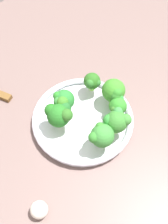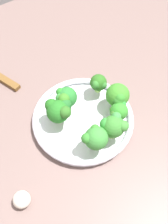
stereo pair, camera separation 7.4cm
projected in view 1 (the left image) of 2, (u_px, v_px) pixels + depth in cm
name	position (u px, v px, depth cm)	size (l,w,h in cm)	color
ground_plane	(92.00, 117.00, 81.63)	(130.00, 130.00, 2.50)	#765F5A
bowl	(84.00, 120.00, 77.62)	(29.45, 29.45, 3.06)	silver
broccoli_floret_0	(117.00, 106.00, 74.45)	(5.04, 5.70, 5.93)	#77C052
broccoli_floret_1	(114.00, 92.00, 75.94)	(6.92, 6.79, 7.72)	#7DC451
broccoli_floret_2	(102.00, 136.00, 68.09)	(6.23, 6.85, 7.68)	#8AC663
broccoli_floret_3	(116.00, 121.00, 70.09)	(6.37, 6.19, 7.78)	#9DCC6B
broccoli_floret_4	(92.00, 82.00, 78.93)	(5.30, 5.23, 6.13)	#A1D461
broccoli_floret_5	(59.00, 114.00, 71.48)	(7.82, 7.50, 7.69)	#A2D56E
broccoli_floret_6	(63.00, 100.00, 74.33)	(5.92, 6.38, 7.41)	#97D06B
garlic_bulb	(39.00, 210.00, 63.45)	(4.36, 4.36, 4.36)	silver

